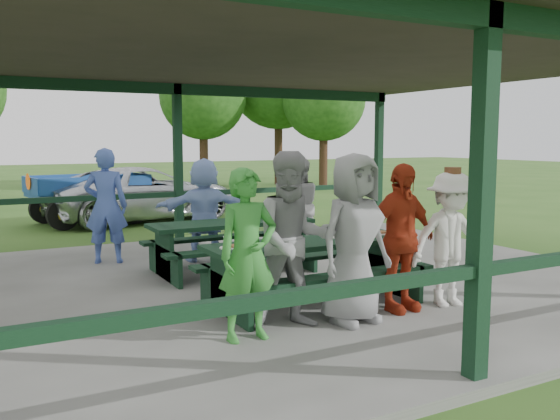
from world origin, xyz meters
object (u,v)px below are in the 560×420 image
contestant_white_fedora (450,239)px  spectator_blue (106,206)px  contestant_grey_mid (354,239)px  spectator_grey (299,205)px  farm_trailer (89,198)px  contestant_red (400,238)px  spectator_lblue (204,210)px  pickup_truck (144,194)px  picnic_table_near (311,263)px  contestant_grey_left (294,241)px  contestant_green (248,255)px  picnic_table_far (232,240)px

contestant_white_fedora → spectator_blue: bearing=136.0°
contestant_grey_mid → spectator_grey: size_ratio=1.11×
farm_trailer → contestant_red: bearing=-89.4°
contestant_white_fedora → farm_trailer: 10.05m
spectator_lblue → pickup_truck: spectator_lblue is taller
spectator_lblue → farm_trailer: spectator_lblue is taller
picnic_table_near → contestant_grey_left: size_ratio=1.42×
picnic_table_near → farm_trailer: (-0.98, 8.87, 0.06)m
contestant_red → contestant_white_fedora: bearing=-13.2°
picnic_table_near → contestant_red: (0.70, -0.79, 0.37)m
contestant_grey_mid → contestant_red: contestant_grey_mid is taller
contestant_white_fedora → farm_trailer: bearing=114.8°
contestant_white_fedora → contestant_green: bearing=-169.4°
contestant_red → pickup_truck: size_ratio=0.34×
spectator_blue → pickup_truck: (2.07, 5.39, -0.33)m
picnic_table_near → pickup_truck: bearing=87.5°
spectator_blue → spectator_grey: spectator_blue is taller
spectator_lblue → contestant_grey_left: bearing=98.3°
contestant_green → spectator_lblue: size_ratio=1.02×
contestant_grey_mid → spectator_grey: contestant_grey_mid is taller
picnic_table_near → picnic_table_far: 2.01m
contestant_red → farm_trailer: 9.80m
spectator_grey → contestant_green: bearing=69.3°
contestant_green → farm_trailer: bearing=87.8°
contestant_red → spectator_lblue: contestant_red is taller
picnic_table_far → contestant_white_fedora: bearing=-62.3°
spectator_blue → farm_trailer: bearing=-78.1°
contestant_red → contestant_white_fedora: 0.67m
spectator_lblue → contestant_green: bearing=90.0°
spectator_grey → farm_trailer: spectator_grey is taller
contestant_grey_left → farm_trailer: bearing=105.3°
picnic_table_near → contestant_grey_left: 1.10m
picnic_table_near → spectator_grey: bearing=62.8°
spectator_lblue → spectator_grey: spectator_lblue is taller
picnic_table_near → spectator_grey: spectator_grey is taller
contestant_green → pickup_truck: contestant_green is taller
picnic_table_far → contestant_red: (0.86, -2.79, 0.38)m
picnic_table_far → farm_trailer: (-0.82, 6.87, 0.07)m
contestant_green → farm_trailer: (0.26, 9.74, -0.31)m
picnic_table_far → farm_trailer: farm_trailer is taller
pickup_truck → farm_trailer: (-1.37, -0.01, -0.05)m
picnic_table_near → spectator_blue: (-1.68, 3.49, 0.44)m
contestant_green → picnic_table_near: bearing=34.3°
contestant_grey_left → spectator_lblue: size_ratio=1.11×
picnic_table_far → contestant_white_fedora: size_ratio=1.49×
contestant_grey_left → spectator_grey: (2.14, 3.62, -0.10)m
picnic_table_near → picnic_table_far: bearing=94.7°
spectator_lblue → spectator_blue: bearing=-6.8°
picnic_table_far → picnic_table_near: bearing=-85.3°
contestant_grey_mid → spectator_blue: (-1.67, 4.38, 0.00)m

